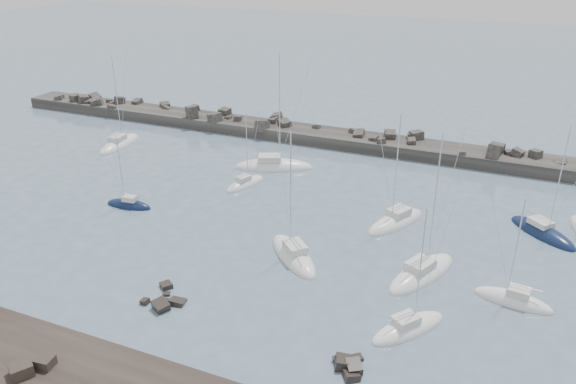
% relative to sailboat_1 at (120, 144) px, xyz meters
% --- Properties ---
extents(ground, '(400.00, 400.00, 0.00)m').
position_rel_sailboat_1_xyz_m(ground, '(34.80, -23.62, -0.14)').
color(ground, slate).
rests_on(ground, ground).
extents(rock_cluster_near, '(4.05, 4.82, 1.65)m').
position_rel_sailboat_1_xyz_m(rock_cluster_near, '(31.20, -32.80, -0.10)').
color(rock_cluster_near, black).
rests_on(rock_cluster_near, ground).
extents(rock_cluster_far, '(2.76, 3.65, 1.54)m').
position_rel_sailboat_1_xyz_m(rock_cluster_far, '(49.15, -34.77, 0.02)').
color(rock_cluster_far, black).
rests_on(rock_cluster_far, ground).
extents(breakwater, '(115.00, 7.26, 5.39)m').
position_rel_sailboat_1_xyz_m(breakwater, '(27.28, 14.38, 0.19)').
color(breakwater, '#2D2A28').
rests_on(breakwater, ground).
extents(sailboat_1, '(3.77, 9.97, 15.38)m').
position_rel_sailboat_1_xyz_m(sailboat_1, '(0.00, 0.00, 0.00)').
color(sailboat_1, white).
rests_on(sailboat_1, ground).
extents(sailboat_2, '(6.19, 2.43, 9.83)m').
position_rel_sailboat_1_xyz_m(sailboat_2, '(15.49, -17.81, -0.00)').
color(sailboat_2, '#0E1B3B').
rests_on(sailboat_2, ground).
extents(sailboat_3, '(4.04, 7.08, 10.81)m').
position_rel_sailboat_1_xyz_m(sailboat_3, '(25.73, -6.33, -0.01)').
color(sailboat_3, white).
rests_on(sailboat_3, ground).
extents(sailboat_4, '(11.75, 7.55, 17.68)m').
position_rel_sailboat_1_xyz_m(sailboat_4, '(26.69, 0.82, 0.01)').
color(sailboat_4, white).
rests_on(sailboat_4, ground).
extents(sailboat_5, '(8.61, 8.52, 14.74)m').
position_rel_sailboat_1_xyz_m(sailboat_5, '(38.87, -21.06, 0.01)').
color(sailboat_5, white).
rests_on(sailboat_5, ground).
extents(sailboat_6, '(6.55, 9.40, 14.45)m').
position_rel_sailboat_1_xyz_m(sailboat_6, '(46.92, -9.39, 0.01)').
color(sailboat_6, white).
rests_on(sailboat_6, ground).
extents(sailboat_7, '(6.43, 7.63, 12.20)m').
position_rel_sailboat_1_xyz_m(sailboat_7, '(52.35, -28.19, -0.01)').
color(sailboat_7, white).
rests_on(sailboat_7, ground).
extents(sailboat_8, '(8.39, 7.94, 13.88)m').
position_rel_sailboat_1_xyz_m(sailboat_8, '(62.61, -5.49, -0.01)').
color(sailboat_8, '#0E1B3B').
rests_on(sailboat_8, ground).
extents(sailboat_9, '(7.21, 3.09, 11.29)m').
position_rel_sailboat_1_xyz_m(sailboat_9, '(60.30, -20.50, 0.00)').
color(sailboat_9, white).
rests_on(sailboat_9, ground).
extents(sailboat_13, '(6.79, 10.31, 15.59)m').
position_rel_sailboat_1_xyz_m(sailboat_13, '(51.80, -19.24, 0.00)').
color(sailboat_13, white).
rests_on(sailboat_13, ground).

